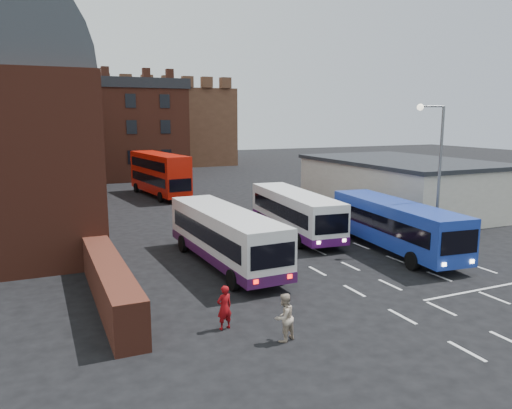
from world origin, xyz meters
name	(u,v)px	position (x,y,z in m)	size (l,w,h in m)	color
ground	(344,285)	(0.00, 0.00, 0.00)	(180.00, 180.00, 0.00)	black
forecourt_wall	(110,284)	(-10.20, 2.00, 0.90)	(1.20, 10.00, 1.80)	#602B1E
cream_building	(401,185)	(15.00, 14.00, 2.16)	(10.40, 16.40, 4.25)	beige
brick_terrace	(91,135)	(-6.00, 46.00, 5.50)	(22.00, 10.00, 11.00)	brown
castle_keep	(152,127)	(6.00, 66.00, 6.00)	(22.00, 22.00, 12.00)	brown
bus_white_outbound	(225,233)	(-3.88, 5.34, 1.72)	(2.99, 10.76, 2.91)	silver
bus_white_inbound	(295,210)	(2.71, 9.80, 1.67)	(3.33, 10.53, 2.82)	white
bus_blue	(395,223)	(6.00, 3.80, 1.70)	(3.45, 10.71, 2.87)	#1A359C
bus_red_double	(159,174)	(-1.62, 29.40, 2.22)	(3.64, 10.67, 4.18)	#BA1306
street_lamp	(436,163)	(8.31, 3.35, 5.08)	(1.68, 0.59, 8.41)	slate
pedestrian_red	(224,307)	(-6.74, -2.22, 0.83)	(0.61, 0.40, 1.66)	maroon
pedestrian_beige	(284,317)	(-5.20, -3.99, 0.86)	(0.83, 0.65, 1.72)	#B7A48E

